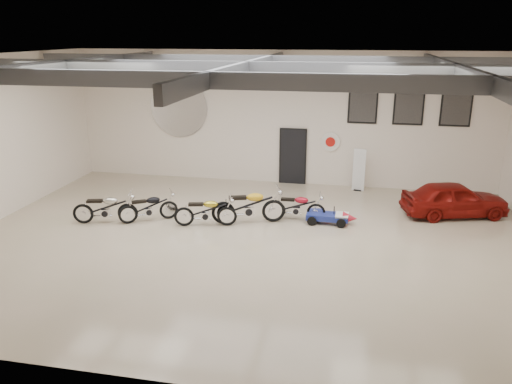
% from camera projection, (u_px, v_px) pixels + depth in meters
% --- Properties ---
extents(floor, '(16.00, 12.00, 0.01)m').
position_uv_depth(floor, '(248.00, 242.00, 13.94)').
color(floor, '#BDA690').
rests_on(floor, ground).
extents(ceiling, '(16.00, 12.00, 0.01)m').
position_uv_depth(ceiling, '(247.00, 57.00, 12.41)').
color(ceiling, gray).
rests_on(ceiling, back_wall).
extents(back_wall, '(16.00, 0.02, 5.00)m').
position_uv_depth(back_wall, '(281.00, 119.00, 18.78)').
color(back_wall, silver).
rests_on(back_wall, floor).
extents(ceiling_beams, '(15.80, 11.80, 0.32)m').
position_uv_depth(ceiling_beams, '(247.00, 68.00, 12.49)').
color(ceiling_beams, '#57595E').
rests_on(ceiling_beams, ceiling).
extents(door, '(0.92, 0.08, 2.10)m').
position_uv_depth(door, '(293.00, 157.00, 19.09)').
color(door, black).
rests_on(door, back_wall).
extents(logo_plaque, '(2.30, 0.06, 1.16)m').
position_uv_depth(logo_plaque, '(179.00, 108.00, 19.38)').
color(logo_plaque, silver).
rests_on(logo_plaque, back_wall).
extents(poster_left, '(1.05, 0.08, 1.35)m').
position_uv_depth(poster_left, '(363.00, 105.00, 18.01)').
color(poster_left, black).
rests_on(poster_left, back_wall).
extents(poster_mid, '(1.05, 0.08, 1.35)m').
position_uv_depth(poster_mid, '(409.00, 106.00, 17.71)').
color(poster_mid, black).
rests_on(poster_mid, back_wall).
extents(poster_right, '(1.05, 0.08, 1.35)m').
position_uv_depth(poster_right, '(456.00, 107.00, 17.42)').
color(poster_right, black).
rests_on(poster_right, back_wall).
extents(oil_sign, '(0.72, 0.10, 0.72)m').
position_uv_depth(oil_sign, '(330.00, 142.00, 18.63)').
color(oil_sign, white).
rests_on(oil_sign, back_wall).
extents(banner_stand, '(0.48, 0.28, 1.67)m').
position_uv_depth(banner_stand, '(359.00, 169.00, 18.27)').
color(banner_stand, white).
rests_on(banner_stand, floor).
extents(motorcycle_silver, '(2.02, 1.03, 1.00)m').
position_uv_depth(motorcycle_silver, '(105.00, 208.00, 15.19)').
color(motorcycle_silver, silver).
rests_on(motorcycle_silver, floor).
extents(motorcycle_black, '(1.81, 1.40, 0.93)m').
position_uv_depth(motorcycle_black, '(148.00, 207.00, 15.37)').
color(motorcycle_black, silver).
rests_on(motorcycle_black, floor).
extents(motorcycle_gold, '(1.93, 0.97, 0.96)m').
position_uv_depth(motorcycle_gold, '(205.00, 211.00, 14.99)').
color(motorcycle_gold, silver).
rests_on(motorcycle_gold, floor).
extents(motorcycle_yellow, '(2.31, 1.30, 1.15)m').
position_uv_depth(motorcycle_yellow, '(248.00, 205.00, 15.20)').
color(motorcycle_yellow, silver).
rests_on(motorcycle_yellow, floor).
extents(motorcycle_red, '(1.78, 0.58, 0.92)m').
position_uv_depth(motorcycle_red, '(296.00, 206.00, 15.47)').
color(motorcycle_red, silver).
rests_on(motorcycle_red, floor).
extents(go_kart, '(1.59, 0.76, 0.57)m').
position_uv_depth(go_kart, '(332.00, 215.00, 15.23)').
color(go_kart, navy).
rests_on(go_kart, floor).
extents(vintage_car, '(2.16, 3.51, 1.12)m').
position_uv_depth(vintage_car, '(455.00, 199.00, 15.81)').
color(vintage_car, maroon).
rests_on(vintage_car, floor).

